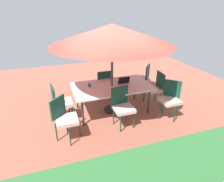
% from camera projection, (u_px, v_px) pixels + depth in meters
% --- Properties ---
extents(ground_plane, '(10.00, 10.00, 0.02)m').
position_uv_depth(ground_plane, '(112.00, 111.00, 5.39)').
color(ground_plane, '#935442').
extents(dining_table, '(2.11, 1.20, 0.76)m').
position_uv_depth(dining_table, '(112.00, 87.00, 5.08)').
color(dining_table, white).
rests_on(dining_table, ground_plane).
extents(patio_umbrella, '(3.02, 3.02, 2.35)m').
position_uv_depth(patio_umbrella, '(112.00, 35.00, 4.50)').
color(patio_umbrella, '#4C4C4C').
rests_on(patio_umbrella, ground_plane).
extents(chair_north, '(0.48, 0.49, 0.98)m').
position_uv_depth(chair_north, '(122.00, 105.00, 4.52)').
color(chair_north, beige).
rests_on(chair_north, ground_plane).
extents(chair_northwest, '(0.59, 0.59, 0.98)m').
position_uv_depth(chair_northwest, '(170.00, 98.00, 4.89)').
color(chair_northwest, beige).
rests_on(chair_northwest, ground_plane).
extents(chair_west, '(0.48, 0.47, 0.98)m').
position_uv_depth(chair_west, '(155.00, 87.00, 5.52)').
color(chair_west, beige).
rests_on(chair_west, ground_plane).
extents(chair_southwest, '(0.59, 0.58, 0.98)m').
position_uv_depth(chair_southwest, '(143.00, 77.00, 6.24)').
color(chair_southwest, beige).
rests_on(chair_southwest, ground_plane).
extents(chair_northeast, '(0.59, 0.59, 0.98)m').
position_uv_depth(chair_northeast, '(64.00, 117.00, 4.06)').
color(chair_northeast, beige).
rests_on(chair_northeast, ground_plane).
extents(chair_east, '(0.48, 0.47, 0.98)m').
position_uv_depth(chair_east, '(60.00, 101.00, 4.71)').
color(chair_east, beige).
rests_on(chair_east, ground_plane).
extents(chair_south, '(0.46, 0.46, 0.98)m').
position_uv_depth(chair_south, '(103.00, 83.00, 5.78)').
color(chair_south, beige).
rests_on(chair_south, ground_plane).
extents(laptop, '(0.33, 0.26, 0.21)m').
position_uv_depth(laptop, '(123.00, 82.00, 5.22)').
color(laptop, gray).
rests_on(laptop, dining_table).
extents(cup, '(0.08, 0.08, 0.09)m').
position_uv_depth(cup, '(90.00, 85.00, 5.00)').
color(cup, '#334C99').
rests_on(cup, dining_table).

